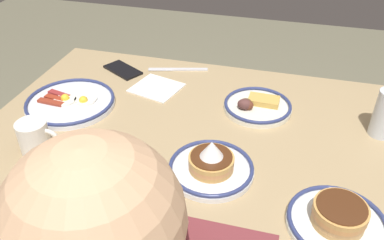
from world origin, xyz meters
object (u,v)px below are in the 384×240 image
object	(u,v)px
plate_center_pancakes	(338,220)
coffee_mug	(35,137)
plate_far_side	(211,165)
cell_phone	(123,70)
butter_knife	(178,69)
plate_far_companion	(257,106)
paper_napkin	(157,88)
plate_near_main	(70,102)

from	to	relation	value
plate_center_pancakes	coffee_mug	distance (m)	0.77
plate_far_side	cell_phone	size ratio (longest dim) A/B	1.49
plate_center_pancakes	butter_knife	world-z (taller)	plate_center_pancakes
plate_center_pancakes	butter_knife	size ratio (longest dim) A/B	1.01
plate_far_companion	plate_center_pancakes	bearing A→B (deg)	118.46
plate_far_companion	butter_knife	xyz separation A→B (m)	(0.31, -0.19, -0.01)
paper_napkin	butter_knife	distance (m)	0.15
butter_knife	coffee_mug	bearing A→B (deg)	67.40
plate_center_pancakes	coffee_mug	size ratio (longest dim) A/B	1.91
coffee_mug	plate_near_main	bearing A→B (deg)	-82.33
plate_far_side	butter_knife	xyz separation A→B (m)	(0.24, -0.51, -0.02)
coffee_mug	paper_napkin	distance (m)	0.45
plate_near_main	butter_knife	xyz separation A→B (m)	(-0.26, -0.32, -0.01)
plate_center_pancakes	coffee_mug	xyz separation A→B (m)	(0.76, -0.06, 0.03)
plate_center_pancakes	paper_napkin	world-z (taller)	plate_center_pancakes
plate_far_companion	plate_far_side	world-z (taller)	plate_far_side
cell_phone	paper_napkin	size ratio (longest dim) A/B	0.96
plate_far_companion	paper_napkin	distance (m)	0.35
plate_far_companion	plate_far_side	bearing A→B (deg)	77.13
cell_phone	butter_knife	world-z (taller)	cell_phone
plate_far_companion	coffee_mug	xyz separation A→B (m)	(0.54, 0.36, 0.03)
plate_far_side	cell_phone	distance (m)	0.62
plate_near_main	paper_napkin	bearing A→B (deg)	-142.59
plate_near_main	butter_knife	size ratio (longest dim) A/B	1.30
coffee_mug	cell_phone	distance (m)	0.49
cell_phone	plate_far_side	bearing A→B (deg)	164.06
cell_phone	plate_center_pancakes	bearing A→B (deg)	173.28
plate_near_main	cell_phone	bearing A→B (deg)	-104.19
plate_center_pancakes	plate_far_side	xyz separation A→B (m)	(0.30, -0.10, 0.00)
paper_napkin	plate_far_companion	bearing A→B (deg)	172.74
plate_near_main	coffee_mug	world-z (taller)	coffee_mug
coffee_mug	butter_knife	world-z (taller)	coffee_mug
paper_napkin	butter_knife	xyz separation A→B (m)	(-0.03, -0.14, 0.00)
plate_far_companion	plate_far_side	xyz separation A→B (m)	(0.07, 0.32, 0.01)
cell_phone	butter_knife	xyz separation A→B (m)	(-0.19, -0.06, -0.00)
plate_far_companion	paper_napkin	xyz separation A→B (m)	(0.34, -0.04, -0.01)
plate_far_companion	paper_napkin	bearing A→B (deg)	-7.26
plate_near_main	cell_phone	distance (m)	0.27
plate_far_companion	coffee_mug	world-z (taller)	coffee_mug
plate_center_pancakes	cell_phone	bearing A→B (deg)	-36.88
paper_napkin	butter_knife	world-z (taller)	butter_knife
plate_center_pancakes	plate_far_companion	bearing A→B (deg)	-61.54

